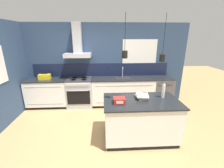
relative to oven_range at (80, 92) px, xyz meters
The scene contains 11 objects.
ground_plane 1.89m from the oven_range, 67.06° to the right, with size 16.00×16.00×0.00m, color tan.
wall_back 1.17m from the oven_range, 24.96° to the left, with size 5.60×2.20×2.60m.
counter_run_left 1.03m from the oven_range, behind, with size 1.26×0.64×0.91m.
counter_run_sink 1.40m from the oven_range, ahead, with size 2.00×0.64×1.24m.
oven_range is the anchor object (origin of this frame).
dishwasher 2.70m from the oven_range, ahead, with size 0.62×0.65×0.91m.
kitchen_island 2.34m from the oven_range, 47.96° to the right, with size 1.59×0.93×0.91m.
bottle_on_island 2.70m from the oven_range, 38.11° to the right, with size 0.07×0.07×0.36m.
book_stack 2.34m from the oven_range, 45.60° to the right, with size 0.31×0.36×0.09m.
red_supply_box 2.20m from the oven_range, 59.57° to the right, with size 0.23×0.20×0.11m.
yellow_toolbox 1.18m from the oven_range, behind, with size 0.34×0.18×0.19m.
Camera 1 is at (0.07, -2.91, 2.21)m, focal length 24.00 mm.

